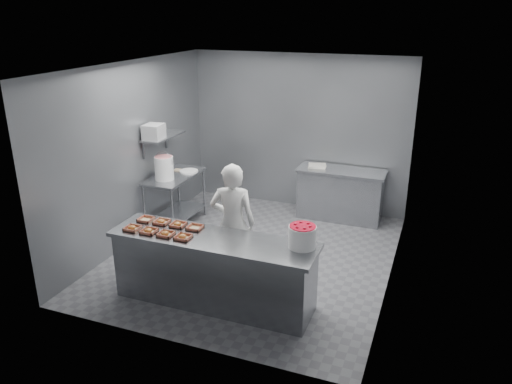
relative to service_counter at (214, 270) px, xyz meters
The scene contains 24 objects.
floor 1.42m from the service_counter, 90.00° to the left, with size 4.50×4.50×0.00m, color #4C4C51.
ceiling 2.71m from the service_counter, 90.00° to the left, with size 4.50×4.50×0.00m, color white.
wall_back 3.72m from the service_counter, 90.00° to the left, with size 4.00×0.04×2.80m, color slate.
wall_left 2.59m from the service_counter, 145.98° to the left, with size 0.04×4.50×2.80m, color slate.
wall_right 2.59m from the service_counter, 34.02° to the left, with size 0.04×4.50×2.80m, color slate.
service_counter is the anchor object (origin of this frame).
prep_table 2.56m from the service_counter, 130.24° to the left, with size 0.60×1.20×0.90m.
back_counter 3.37m from the service_counter, 74.52° to the left, with size 1.50×0.60×0.90m.
wall_shelf 2.88m from the service_counter, 133.03° to the left, with size 0.35×0.90×0.03m, color slate.
tray_0 1.16m from the service_counter, behind, with size 0.19×0.18×0.06m.
tray_1 0.94m from the service_counter, 169.31° to the right, with size 0.19×0.18×0.06m.
tray_2 0.75m from the service_counter, 164.95° to the right, with size 0.19×0.18×0.06m.
tray_3 0.59m from the service_counter, 154.94° to the right, with size 0.19×0.18×0.06m.
tray_4 1.15m from the service_counter, behind, with size 0.19×0.18×0.04m.
tray_5 0.94m from the service_counter, 169.31° to the left, with size 0.19×0.18×0.06m.
tray_6 0.75m from the service_counter, 164.94° to the left, with size 0.19×0.18×0.06m.
tray_7 0.59m from the service_counter, 154.72° to the left, with size 0.19×0.18×0.04m.
worker 0.74m from the service_counter, 91.22° to the left, with size 0.60×0.40×1.66m, color white.
strawberry_tub 1.24m from the service_counter, ahead, with size 0.33×0.33×0.27m.
glaze_bucket 2.49m from the service_counter, 134.61° to the left, with size 0.32×0.30×0.47m.
bucket_lid 2.71m from the service_counter, 124.42° to the left, with size 0.31×0.31×0.02m, color white.
rag 2.83m from the service_counter, 128.05° to the left, with size 0.13×0.11×0.02m, color #CCB28C.
appliance 2.77m from the service_counter, 137.08° to the left, with size 0.28×0.32×0.24m, color gray.
paper_stack 3.32m from the service_counter, 81.86° to the left, with size 0.30×0.22×0.05m, color silver.
Camera 1 is at (2.46, -6.28, 3.51)m, focal length 35.00 mm.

